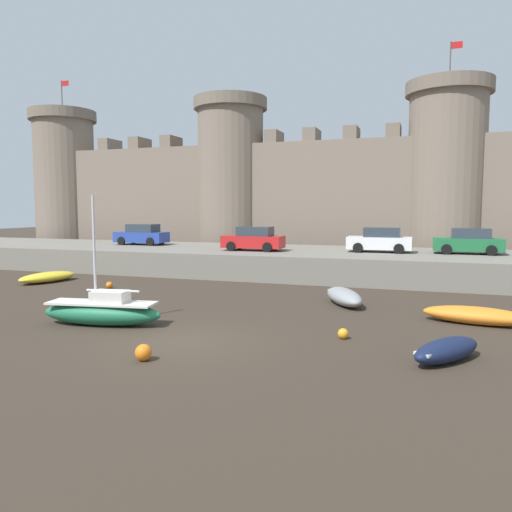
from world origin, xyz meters
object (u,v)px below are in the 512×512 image
(car_quay_west, at_px, (142,235))
(car_quay_east, at_px, (380,240))
(rowboat_near_channel_right, at_px, (344,296))
(rowboat_midflat_centre, at_px, (447,350))
(car_quay_centre_west, at_px, (469,242))
(rowboat_foreground_right, at_px, (48,277))
(mooring_buoy_near_shore, at_px, (109,285))
(car_quay_centre_east, at_px, (254,239))
(sailboat_midflat_left, at_px, (103,311))
(rowboat_midflat_right, at_px, (476,315))
(mooring_buoy_mid_mud, at_px, (343,334))
(mooring_buoy_near_channel, at_px, (143,352))

(car_quay_west, xyz_separation_m, car_quay_east, (18.28, -0.77, 0.00))
(rowboat_near_channel_right, bearing_deg, rowboat_midflat_centre, -61.49)
(rowboat_midflat_centre, relative_size, car_quay_centre_west, 0.70)
(rowboat_near_channel_right, bearing_deg, rowboat_foreground_right, 175.86)
(rowboat_foreground_right, relative_size, car_quay_east, 0.97)
(rowboat_near_channel_right, height_order, mooring_buoy_near_shore, rowboat_near_channel_right)
(rowboat_midflat_centre, bearing_deg, rowboat_near_channel_right, 118.51)
(car_quay_centre_east, bearing_deg, sailboat_midflat_left, -92.34)
(rowboat_near_channel_right, relative_size, mooring_buoy_near_shore, 9.54)
(rowboat_midflat_centre, bearing_deg, mooring_buoy_near_shore, 154.79)
(car_quay_centre_west, bearing_deg, car_quay_west, 179.36)
(rowboat_foreground_right, distance_m, rowboat_midflat_right, 23.91)
(mooring_buoy_mid_mud, xyz_separation_m, car_quay_east, (-0.23, 16.44, 2.21))
(rowboat_midflat_right, height_order, car_quay_centre_west, car_quay_centre_west)
(mooring_buoy_near_shore, relative_size, car_quay_centre_west, 0.09)
(car_quay_west, distance_m, car_quay_east, 18.29)
(car_quay_west, bearing_deg, rowboat_foreground_right, -93.49)
(rowboat_midflat_centre, distance_m, mooring_buoy_near_channel, 8.90)
(rowboat_midflat_centre, height_order, car_quay_west, car_quay_west)
(car_quay_centre_east, xyz_separation_m, car_quay_centre_west, (13.57, 2.02, 0.00))
(rowboat_foreground_right, xyz_separation_m, mooring_buoy_mid_mud, (19.10, -7.47, -0.14))
(rowboat_foreground_right, height_order, car_quay_centre_east, car_quay_centre_east)
(mooring_buoy_mid_mud, height_order, car_quay_centre_east, car_quay_centre_east)
(rowboat_near_channel_right, bearing_deg, mooring_buoy_near_channel, -111.98)
(mooring_buoy_near_shore, bearing_deg, car_quay_east, 35.41)
(sailboat_midflat_left, distance_m, rowboat_foreground_right, 13.09)
(rowboat_foreground_right, bearing_deg, mooring_buoy_mid_mud, -21.37)
(sailboat_midflat_left, bearing_deg, mooring_buoy_mid_mud, 5.91)
(rowboat_near_channel_right, bearing_deg, car_quay_centre_west, 60.61)
(sailboat_midflat_left, xyz_separation_m, rowboat_midflat_right, (13.62, 4.81, -0.19))
(car_quay_centre_east, relative_size, car_quay_east, 1.00)
(mooring_buoy_near_channel, relative_size, mooring_buoy_mid_mud, 1.35)
(sailboat_midflat_left, xyz_separation_m, car_quay_centre_west, (14.21, 17.88, 1.85))
(mooring_buoy_mid_mud, bearing_deg, rowboat_midflat_centre, -25.77)
(rowboat_near_channel_right, distance_m, car_quay_east, 10.49)
(sailboat_midflat_left, xyz_separation_m, mooring_buoy_mid_mud, (9.07, 0.94, -0.36))
(rowboat_midflat_right, relative_size, car_quay_west, 1.00)
(rowboat_foreground_right, height_order, car_quay_centre_west, car_quay_centre_west)
(car_quay_centre_east, bearing_deg, mooring_buoy_near_channel, -80.45)
(rowboat_near_channel_right, relative_size, car_quay_west, 0.90)
(sailboat_midflat_left, bearing_deg, rowboat_midflat_right, 19.45)
(mooring_buoy_mid_mud, xyz_separation_m, car_quay_west, (-18.50, 17.21, 2.21))
(sailboat_midflat_left, relative_size, rowboat_foreground_right, 1.25)
(car_quay_west, bearing_deg, rowboat_midflat_centre, -40.79)
(rowboat_midflat_centre, bearing_deg, mooring_buoy_near_channel, -161.74)
(rowboat_midflat_centre, height_order, rowboat_foreground_right, rowboat_midflat_centre)
(car_quay_east, bearing_deg, rowboat_near_channel_right, -93.93)
(mooring_buoy_near_shore, xyz_separation_m, car_quay_west, (-4.42, 10.62, 2.20))
(rowboat_near_channel_right, height_order, car_quay_centre_east, car_quay_centre_east)
(car_quay_west, relative_size, car_quay_east, 1.00)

